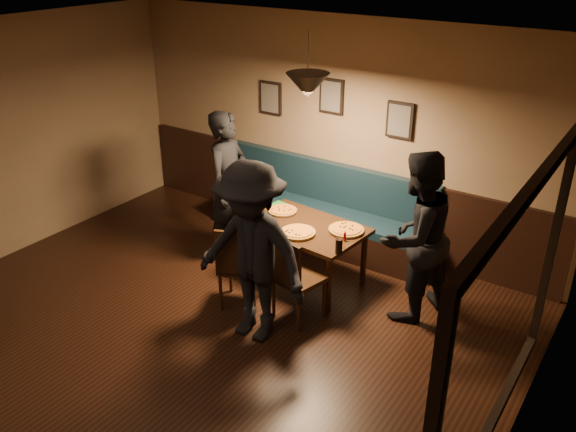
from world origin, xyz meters
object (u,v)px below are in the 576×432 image
(chair_near_left, at_px, (241,264))
(diner_left, at_px, (229,187))
(diner_front, at_px, (251,253))
(soda_glass, at_px, (339,246))
(booth_bench, at_px, (317,206))
(tabasco_bottle, at_px, (345,236))
(dining_table, at_px, (305,253))
(diner_right, at_px, (415,237))
(chair_near_right, at_px, (299,276))

(chair_near_left, xyz_separation_m, diner_left, (-0.76, 0.77, 0.44))
(diner_front, relative_size, soda_glass, 11.57)
(booth_bench, relative_size, diner_front, 1.64)
(soda_glass, height_order, tabasco_bottle, soda_glass)
(booth_bench, relative_size, dining_table, 2.32)
(diner_left, relative_size, diner_right, 1.02)
(diner_left, bearing_deg, diner_right, -95.51)
(chair_near_left, relative_size, diner_front, 0.52)
(booth_bench, xyz_separation_m, chair_near_right, (0.72, -1.54, -0.02))
(chair_near_left, height_order, chair_near_right, chair_near_right)
(diner_front, relative_size, tabasco_bottle, 15.42)
(dining_table, relative_size, diner_front, 0.71)
(chair_near_right, xyz_separation_m, tabasco_bottle, (0.19, 0.59, 0.27))
(dining_table, xyz_separation_m, chair_near_right, (0.34, -0.66, 0.14))
(diner_front, height_order, tabasco_bottle, diner_front)
(chair_near_right, height_order, diner_left, diner_left)
(diner_left, bearing_deg, chair_near_right, -121.58)
(booth_bench, xyz_separation_m, diner_right, (1.63, -0.83, 0.40))
(diner_left, xyz_separation_m, diner_right, (2.33, 0.05, -0.02))
(tabasco_bottle, bearing_deg, diner_front, -110.66)
(booth_bench, xyz_separation_m, chair_near_left, (0.07, -1.65, -0.03))
(chair_near_left, distance_m, soda_glass, 1.06)
(diner_front, bearing_deg, booth_bench, 102.57)
(diner_left, bearing_deg, dining_table, -96.66)
(chair_near_right, relative_size, diner_left, 0.53)
(dining_table, bearing_deg, diner_left, -174.67)
(booth_bench, relative_size, diner_left, 1.65)
(booth_bench, height_order, diner_right, diner_right)
(tabasco_bottle, bearing_deg, dining_table, 172.30)
(booth_bench, xyz_separation_m, dining_table, (0.38, -0.88, -0.15))
(diner_right, xyz_separation_m, diner_front, (-1.13, -1.20, 0.02))
(diner_left, distance_m, soda_glass, 1.72)
(booth_bench, height_order, chair_near_left, booth_bench)
(dining_table, height_order, chair_near_right, chair_near_right)
(diner_right, height_order, tabasco_bottle, diner_right)
(chair_near_left, bearing_deg, dining_table, 45.91)
(chair_near_right, height_order, tabasco_bottle, chair_near_right)
(booth_bench, bearing_deg, diner_left, -128.31)
(diner_right, bearing_deg, tabasco_bottle, -59.64)
(dining_table, height_order, tabasco_bottle, tabasco_bottle)
(dining_table, distance_m, tabasco_bottle, 0.67)
(diner_left, height_order, diner_right, diner_left)
(dining_table, xyz_separation_m, diner_right, (1.25, 0.05, 0.55))
(booth_bench, distance_m, diner_front, 2.13)
(booth_bench, distance_m, soda_glass, 1.59)
(diner_left, distance_m, diner_front, 1.66)
(diner_right, height_order, diner_front, diner_front)
(booth_bench, relative_size, chair_near_left, 3.16)
(diner_left, xyz_separation_m, tabasco_bottle, (1.61, -0.07, -0.16))
(chair_near_left, bearing_deg, diner_right, 5.47)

